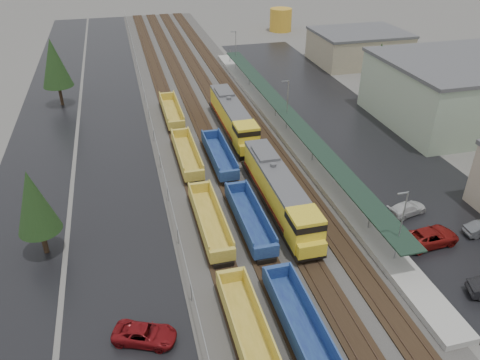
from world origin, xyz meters
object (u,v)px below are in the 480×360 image
(locomotive_lead, at_px, (280,193))
(well_string_blue, at_px, (300,325))
(storage_tank, at_px, (281,20))
(parked_car_east_c, at_px, (407,209))
(well_string_yellow, at_px, (226,269))
(parked_car_east_b, at_px, (430,237))
(parked_car_west_c, at_px, (145,334))
(locomotive_trail, at_px, (233,118))

(locomotive_lead, height_order, well_string_blue, locomotive_lead)
(storage_tank, distance_m, parked_car_east_c, 85.30)
(well_string_yellow, bearing_deg, parked_car_east_b, -0.60)
(well_string_blue, bearing_deg, locomotive_lead, 76.33)
(well_string_yellow, xyz_separation_m, storage_tank, (35.46, 88.97, 1.74))
(parked_car_east_b, relative_size, parked_car_east_c, 1.24)
(parked_car_west_c, bearing_deg, parked_car_east_b, -56.88)
(well_string_yellow, bearing_deg, storage_tank, 68.27)
(parked_car_east_b, bearing_deg, locomotive_trail, 18.40)
(well_string_yellow, xyz_separation_m, parked_car_east_c, (21.16, 4.90, -0.43))
(locomotive_lead, bearing_deg, well_string_yellow, -132.45)
(parked_car_east_b, bearing_deg, parked_car_east_c, -11.31)
(storage_tank, bearing_deg, well_string_blue, -108.03)
(locomotive_trail, xyz_separation_m, parked_car_east_c, (13.16, -24.84, -1.71))
(parked_car_east_c, bearing_deg, parked_car_west_c, 96.06)
(locomotive_lead, bearing_deg, storage_tank, 71.10)
(well_string_blue, xyz_separation_m, parked_car_west_c, (-11.65, 2.46, -0.43))
(parked_car_east_c, bearing_deg, storage_tank, -22.99)
(parked_car_west_c, distance_m, parked_car_east_b, 28.63)
(well_string_blue, distance_m, parked_car_east_c, 21.30)
(storage_tank, relative_size, parked_car_east_c, 1.21)
(well_string_blue, bearing_deg, parked_car_east_c, 36.29)
(well_string_yellow, xyz_separation_m, well_string_blue, (4.00, -7.70, -0.00))
(locomotive_trail, relative_size, well_string_blue, 0.28)
(locomotive_lead, xyz_separation_m, well_string_blue, (-4.00, -16.45, -1.29))
(parked_car_west_c, height_order, parked_car_east_c, parked_car_east_c)
(well_string_yellow, relative_size, storage_tank, 15.41)
(locomotive_lead, relative_size, well_string_yellow, 0.23)
(storage_tank, height_order, parked_car_east_b, storage_tank)
(locomotive_trail, height_order, well_string_blue, locomotive_trail)
(well_string_blue, distance_m, parked_car_east_b, 18.15)
(well_string_blue, xyz_separation_m, parked_car_east_b, (16.54, 7.49, -0.29))
(storage_tank, bearing_deg, parked_car_west_c, -114.59)
(locomotive_lead, height_order, parked_car_east_b, locomotive_lead)
(locomotive_lead, relative_size, parked_car_east_c, 4.21)
(parked_car_east_c, bearing_deg, well_string_blue, 112.95)
(locomotive_trail, relative_size, parked_car_east_c, 4.21)
(parked_car_east_c, bearing_deg, locomotive_trail, 14.58)
(well_string_yellow, xyz_separation_m, parked_car_east_b, (20.54, -0.21, -0.30))
(parked_car_west_c, xyz_separation_m, parked_car_east_c, (28.81, 10.14, 0.01))
(well_string_yellow, distance_m, parked_car_east_c, 21.73)
(well_string_yellow, distance_m, parked_car_west_c, 9.28)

